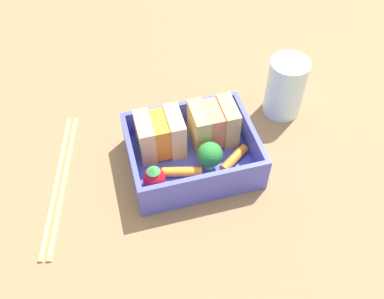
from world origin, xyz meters
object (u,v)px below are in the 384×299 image
object	(u,v)px
sandwich_left	(160,135)
broccoli_floret	(210,155)
sandwich_center_left	(213,124)
carrot_stick_far_left	(182,172)
drinking_glass	(285,87)
strawberry_far_left	(154,178)
carrot_stick_left	(234,159)
chopstick_pair	(60,180)

from	to	relation	value
sandwich_left	broccoli_floret	bearing A→B (deg)	-40.32
sandwich_center_left	carrot_stick_far_left	world-z (taller)	sandwich_center_left
sandwich_center_left	drinking_glass	size ratio (longest dim) A/B	0.67
strawberry_far_left	drinking_glass	xyz separation A→B (cm)	(20.05, 9.00, 1.52)
sandwich_center_left	carrot_stick_left	world-z (taller)	sandwich_center_left
strawberry_far_left	carrot_stick_left	world-z (taller)	strawberry_far_left
carrot_stick_left	drinking_glass	world-z (taller)	drinking_glass
sandwich_left	sandwich_center_left	world-z (taller)	same
sandwich_left	strawberry_far_left	bearing A→B (deg)	-110.30
sandwich_center_left	chopstick_pair	world-z (taller)	sandwich_center_left
carrot_stick_far_left	chopstick_pair	distance (cm)	15.11
sandwich_left	drinking_glass	xyz separation A→B (cm)	(18.08, 3.68, 0.30)
strawberry_far_left	broccoli_floret	bearing A→B (deg)	8.02
sandwich_center_left	drinking_glass	bearing A→B (deg)	18.06
carrot_stick_far_left	broccoli_floret	bearing A→B (deg)	5.87
carrot_stick_far_left	drinking_glass	size ratio (longest dim) A/B	0.57
strawberry_far_left	carrot_stick_left	bearing A→B (deg)	5.19
carrot_stick_far_left	chopstick_pair	size ratio (longest dim) A/B	0.23
chopstick_pair	drinking_glass	xyz separation A→B (cm)	(31.13, 4.64, 3.84)
sandwich_center_left	broccoli_floret	size ratio (longest dim) A/B	1.46
carrot_stick_left	strawberry_far_left	bearing A→B (deg)	-174.81
sandwich_center_left	chopstick_pair	size ratio (longest dim) A/B	0.27
sandwich_left	carrot_stick_left	xyz separation A→B (cm)	(8.25, -4.39, -2.11)
broccoli_floret	carrot_stick_left	xyz separation A→B (cm)	(3.15, -0.07, -1.60)
sandwich_center_left	broccoli_floret	distance (cm)	4.68
broccoli_floret	drinking_glass	size ratio (longest dim) A/B	0.46
sandwich_center_left	drinking_glass	world-z (taller)	drinking_glass
sandwich_left	drinking_glass	distance (cm)	18.45
sandwich_center_left	strawberry_far_left	size ratio (longest dim) A/B	1.70
broccoli_floret	chopstick_pair	size ratio (longest dim) A/B	0.18
sandwich_left	carrot_stick_far_left	bearing A→B (deg)	-72.07
strawberry_far_left	broccoli_floret	size ratio (longest dim) A/B	0.86
carrot_stick_left	drinking_glass	bearing A→B (deg)	39.36
broccoli_floret	sandwich_center_left	bearing A→B (deg)	68.43
sandwich_left	chopstick_pair	distance (cm)	13.56
carrot_stick_left	chopstick_pair	xyz separation A→B (cm)	(-21.30, 3.43, -1.43)
sandwich_center_left	drinking_glass	xyz separation A→B (cm)	(11.27, 3.68, 0.30)
broccoli_floret	chopstick_pair	bearing A→B (deg)	169.51
sandwich_left	broccoli_floret	size ratio (longest dim) A/B	1.46
sandwich_center_left	chopstick_pair	bearing A→B (deg)	-177.22
sandwich_left	carrot_stick_far_left	world-z (taller)	sandwich_left
carrot_stick_left	chopstick_pair	world-z (taller)	carrot_stick_left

